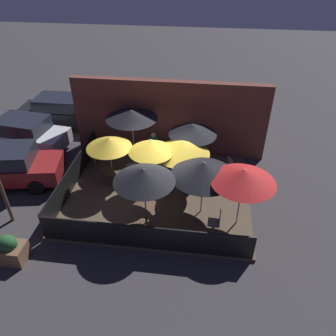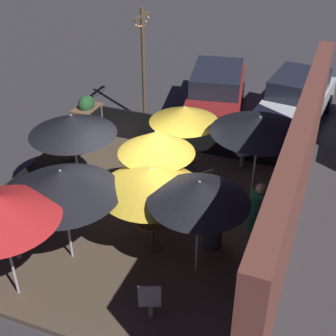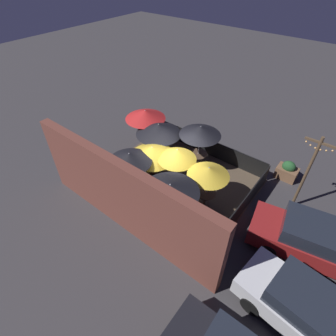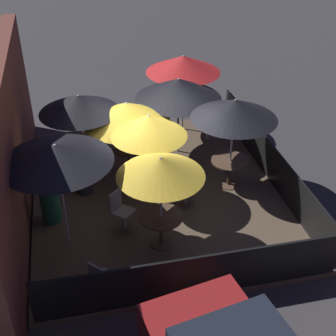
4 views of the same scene
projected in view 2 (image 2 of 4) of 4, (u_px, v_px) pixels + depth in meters
The scene contains 26 objects.
ground_plane at pixel (145, 223), 11.04m from camera, with size 60.00×60.00×0.00m, color #383538.
patio_deck at pixel (145, 221), 11.01m from camera, with size 7.01×5.93×0.12m.
building_wall at pixel (292, 191), 9.15m from camera, with size 8.61×0.36×3.47m.
fence_front at pixel (37, 178), 11.61m from camera, with size 6.81×0.05×0.95m.
fence_side_left at pixel (192, 136), 13.46m from camera, with size 0.05×5.73×0.95m.
patio_umbrella_0 at pixel (151, 179), 9.23m from camera, with size 2.14×2.14×2.03m.
patio_umbrella_1 at pixel (184, 114), 11.40m from camera, with size 1.73×1.73×2.12m.
patio_umbrella_2 at pixel (72, 124), 10.55m from camera, with size 2.01×2.01×2.32m.
patio_umbrella_3 at pixel (62, 182), 8.93m from camera, with size 2.27×2.27×2.16m.
patio_umbrella_4 at pixel (199, 191), 8.54m from camera, with size 1.94×1.94×2.19m.
patio_umbrella_6 at pixel (156, 142), 10.11m from camera, with size 1.71×1.71×2.22m.
patio_umbrella_7 at pixel (259, 125), 10.30m from camera, with size 2.18×2.18×2.38m.
dining_table_0 at pixel (152, 226), 9.85m from camera, with size 0.75×0.75×0.76m.
dining_table_1 at pixel (183, 161), 12.11m from camera, with size 0.90×0.90×0.73m.
dining_table_2 at pixel (79, 180), 11.36m from camera, with size 0.92×0.92×0.72m.
patio_chair_0 at pixel (203, 183), 11.37m from camera, with size 0.57×0.57×0.91m.
patio_chair_1 at pixel (245, 151), 12.75m from camera, with size 0.57×0.57×0.90m.
patio_chair_2 at pixel (150, 299), 8.26m from camera, with size 0.52×0.52×0.94m.
patio_chair_3 at pixel (13, 242), 9.56m from camera, with size 0.43×0.43×0.92m.
patio_chair_4 at pixel (137, 181), 11.43m from camera, with size 0.52×0.52×0.93m.
patron_0 at pixel (213, 225), 9.92m from camera, with size 0.47×0.47×1.27m.
patron_1 at pixel (259, 209), 10.44m from camera, with size 0.54×0.54×1.21m.
planter_box at pixel (87, 112), 15.22m from camera, with size 0.98×0.68×1.00m.
light_post at pixel (143, 61), 14.55m from camera, with size 1.10×0.12×3.68m.
parked_car_0 at pixel (216, 91), 15.62m from camera, with size 4.80×2.51×1.62m.
parked_car_1 at pixel (297, 98), 15.15m from camera, with size 4.13×2.16×1.62m.
Camera 2 is at (7.88, 3.61, 6.99)m, focal length 50.00 mm.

